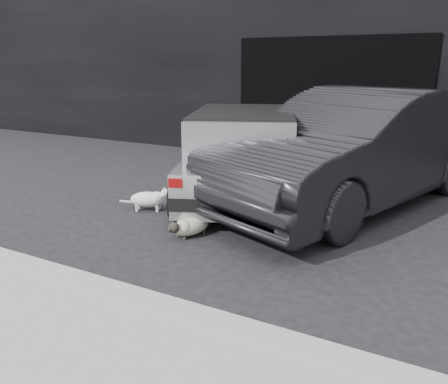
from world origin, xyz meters
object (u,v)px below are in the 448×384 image
at_px(silver_hatchback, 244,150).
at_px(second_car, 355,148).
at_px(cat_siamese, 188,227).
at_px(cat_white, 150,199).

distance_m(silver_hatchback, second_car, 1.68).
relative_size(silver_hatchback, cat_siamese, 5.55).
height_order(second_car, cat_siamese, second_car).
distance_m(second_car, cat_siamese, 2.85).
bearing_deg(cat_siamese, second_car, -102.81).
xyz_separation_m(silver_hatchback, cat_siamese, (0.14, -1.90, -0.63)).
height_order(silver_hatchback, second_car, second_car).
xyz_separation_m(second_car, cat_white, (-2.52, -1.72, -0.69)).
distance_m(second_car, cat_white, 3.12).
height_order(silver_hatchback, cat_white, silver_hatchback).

